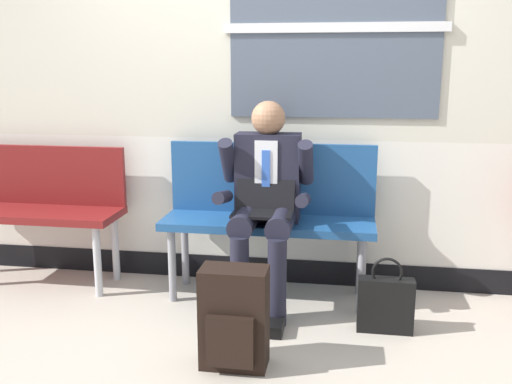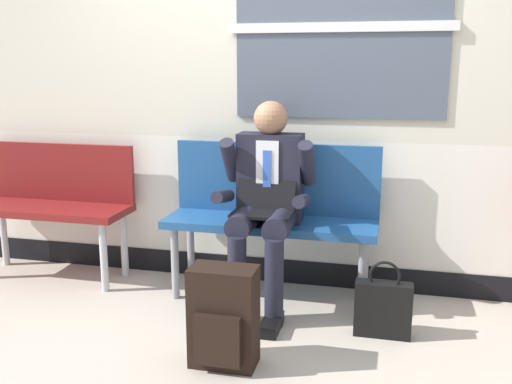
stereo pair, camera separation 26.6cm
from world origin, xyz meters
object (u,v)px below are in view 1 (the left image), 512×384
Objects in this scene: bench_empty at (41,202)px; handbag at (385,304)px; bench_with_person at (270,207)px; person_seated at (265,199)px; backpack at (234,319)px.

bench_empty is 2.40m from handbag.
bench_with_person is 1.59m from bench_empty.
person_seated is at bearing 161.05° from handbag.
handbag is (0.73, -0.46, -0.43)m from bench_with_person.
bench_empty is at bearing -179.77° from bench_with_person.
bench_with_person is at bearing 90.00° from person_seated.
backpack reaches higher than handbag.
bench_empty is at bearing 147.98° from backpack.
backpack is at bearing -92.66° from bench_with_person.
backpack is at bearing -146.25° from handbag.
person_seated is (1.59, -0.20, 0.12)m from bench_empty.
backpack is 1.17× the size of handbag.
handbag is at bearing -10.98° from bench_empty.
bench_with_person is 2.61× the size of backpack.
backpack is (-0.05, -0.77, -0.44)m from person_seated.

